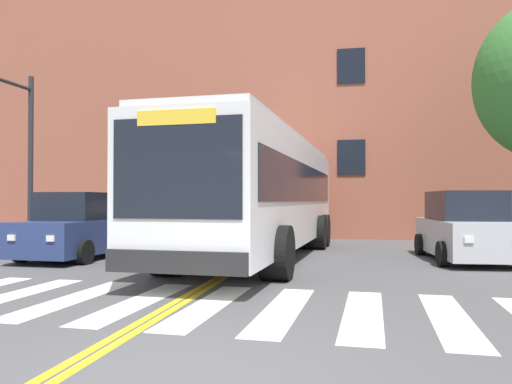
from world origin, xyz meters
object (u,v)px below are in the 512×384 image
Objects in this scene: city_bus at (263,193)px; car_silver_far_lane at (465,229)px; car_navy_near_lane at (82,228)px; car_tan_behind_bus at (306,213)px.

car_silver_far_lane is at bearing 2.84° from city_bus.
car_silver_far_lane is at bearing 6.98° from car_navy_near_lane.
city_bus is at bearing -92.18° from car_tan_behind_bus.
city_bus is 9.06m from car_tan_behind_bus.
city_bus is 5.33m from car_silver_far_lane.
car_tan_behind_bus is (0.34, 9.02, -0.77)m from city_bus.
city_bus reaches higher than car_silver_far_lane.
city_bus is 2.24× the size of car_tan_behind_bus.
car_navy_near_lane is (-4.82, -0.97, -0.94)m from city_bus.
city_bus reaches higher than car_navy_near_lane.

